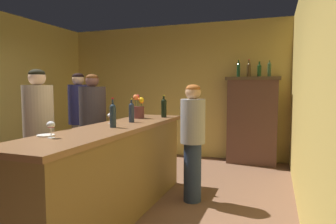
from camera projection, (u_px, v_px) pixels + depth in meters
floor at (78, 214)px, 3.46m from camera, size 8.71×8.71×0.00m
wall_back at (173, 91)px, 6.53m from camera, size 5.00×0.12×2.83m
wall_right at (319, 96)px, 2.49m from camera, size 0.12×6.82×2.83m
bar_counter at (114, 171)px, 3.36m from camera, size 0.67×2.88×1.05m
display_cabinet at (252, 119)px, 5.71m from camera, size 1.01×0.41×1.69m
wine_bottle_chardonnay at (132, 112)px, 3.68m from camera, size 0.07×0.07×0.30m
wine_bottle_rose at (113, 114)px, 3.21m from camera, size 0.07×0.07×0.33m
wine_bottle_pinot at (164, 107)px, 4.30m from camera, size 0.08×0.08×0.33m
wine_glass_front at (51, 126)px, 2.54m from camera, size 0.07×0.07×0.15m
wine_glass_mid at (110, 116)px, 3.58m from camera, size 0.07×0.07×0.13m
flower_arrangement at (139, 109)px, 4.16m from camera, size 0.15×0.15×0.34m
cheese_plate at (46, 135)px, 2.65m from camera, size 0.16×0.16×0.01m
display_bottle_left at (238, 69)px, 5.72m from camera, size 0.06×0.06×0.35m
display_bottle_midleft at (249, 69)px, 5.66m from camera, size 0.08×0.08×0.34m
display_bottle_center at (259, 70)px, 5.59m from camera, size 0.07×0.07×0.31m
display_bottle_midright at (269, 69)px, 5.53m from camera, size 0.07×0.07×0.32m
patron_in_navy at (93, 127)px, 4.27m from camera, size 0.38×0.38×1.68m
patron_by_cabinet at (39, 138)px, 3.25m from camera, size 0.32×0.32×1.69m
patron_tall at (79, 118)px, 5.08m from camera, size 0.35×0.35×1.73m
bartender at (193, 137)px, 3.80m from camera, size 0.32×0.32×1.53m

